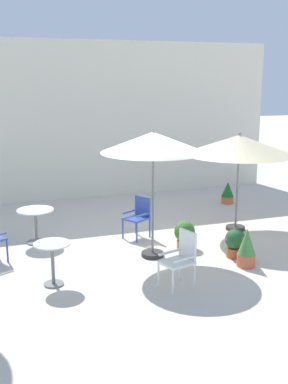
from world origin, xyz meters
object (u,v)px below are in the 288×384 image
at_px(potted_plant_1, 247,248).
at_px(potted_plant_2, 228,193).
at_px(patio_umbrella_1, 239,145).
at_px(patio_chair_1, 139,214).
at_px(patio_chair_0, 181,256).
at_px(potted_plant_3, 185,234).
at_px(cafe_table_1, 36,220).
at_px(potted_plant_0, 235,242).
at_px(patio_umbrella_0, 153,144).
at_px(cafe_table_0, 52,256).

relative_size(potted_plant_1, potted_plant_2, 1.20).
distance_m(patio_umbrella_1, patio_chair_1, 2.72).
height_order(patio_chair_0, potted_plant_2, patio_chair_0).
bearing_deg(patio_umbrella_1, potted_plant_1, -114.73).
bearing_deg(potted_plant_3, cafe_table_1, 155.26).
bearing_deg(potted_plant_2, cafe_table_1, -163.52).
xyz_separation_m(cafe_table_1, potted_plant_0, (3.58, -2.12, -0.21)).
bearing_deg(potted_plant_3, patio_umbrella_1, 24.47).
height_order(cafe_table_1, potted_plant_3, cafe_table_1).
bearing_deg(patio_umbrella_1, potted_plant_0, -120.05).
bearing_deg(patio_chair_1, patio_umbrella_0, -95.63).
relative_size(patio_umbrella_1, potted_plant_2, 3.97).
xyz_separation_m(patio_umbrella_0, patio_chair_0, (-0.05, -1.50, -1.69)).
bearing_deg(patio_umbrella_1, patio_chair_1, 174.02).
height_order(patio_chair_0, potted_plant_3, patio_chair_0).
xyz_separation_m(potted_plant_0, potted_plant_1, (-0.04, -0.48, 0.06)).
bearing_deg(potted_plant_0, patio_umbrella_0, 159.13).
distance_m(patio_umbrella_0, potted_plant_0, 2.52).
xyz_separation_m(patio_umbrella_0, cafe_table_1, (-2.06, 1.54, -1.72)).
distance_m(patio_chair_0, potted_plant_0, 1.83).
height_order(patio_umbrella_1, patio_chair_1, patio_umbrella_1).
bearing_deg(potted_plant_2, potted_plant_0, -116.80).
bearing_deg(potted_plant_1, patio_umbrella_1, 65.27).
xyz_separation_m(patio_umbrella_1, potted_plant_1, (-0.93, -2.02, -1.61)).
relative_size(patio_chair_1, potted_plant_3, 1.59).
height_order(patio_chair_1, potted_plant_1, patio_chair_1).
xyz_separation_m(cafe_table_0, potted_plant_1, (3.53, -0.34, -0.15)).
bearing_deg(patio_chair_1, patio_chair_0, -93.52).
distance_m(patio_umbrella_0, potted_plant_3, 2.10).
relative_size(cafe_table_0, potted_plant_3, 1.32).
bearing_deg(patio_chair_0, potted_plant_0, 30.74).
xyz_separation_m(cafe_table_1, potted_plant_3, (2.85, -1.31, -0.21)).
bearing_deg(potted_plant_2, patio_chair_1, -149.20).
distance_m(cafe_table_1, potted_plant_0, 4.16).
distance_m(potted_plant_0, potted_plant_2, 4.19).
relative_size(potted_plant_1, potted_plant_3, 1.30).
relative_size(patio_chair_0, potted_plant_0, 1.69).
bearing_deg(patio_chair_1, potted_plant_0, -51.95).
height_order(patio_chair_0, patio_chair_1, patio_chair_0).
bearing_deg(patio_chair_0, potted_plant_2, 53.53).
xyz_separation_m(patio_umbrella_0, cafe_table_0, (-2.05, -0.72, -1.72)).
height_order(patio_chair_1, potted_plant_3, patio_chair_1).
bearing_deg(potted_plant_1, potted_plant_3, 117.93).
xyz_separation_m(potted_plant_2, potted_plant_3, (-2.61, -2.93, -0.01)).
relative_size(cafe_table_1, potted_plant_3, 1.37).
bearing_deg(patio_chair_0, potted_plant_1, 16.31).
xyz_separation_m(cafe_table_0, potted_plant_0, (3.57, 0.14, -0.21)).
distance_m(patio_chair_1, potted_plant_1, 2.64).
height_order(patio_umbrella_0, potted_plant_0, patio_umbrella_0).
bearing_deg(potted_plant_1, potted_plant_0, 85.16).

